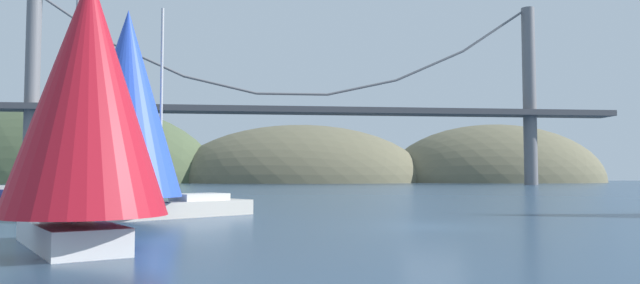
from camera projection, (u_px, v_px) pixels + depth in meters
ground_plane at (434, 227)px, 23.36m from camera, size 360.00×360.00×0.00m
headland_right at (495, 182)px, 163.84m from camera, size 62.72×44.00×32.84m
headland_left at (74, 183)px, 151.40m from camera, size 75.17×44.00×42.32m
headland_center at (302, 183)px, 157.89m from camera, size 69.86×44.00×31.56m
suspension_bridge at (292, 103)px, 118.62m from camera, size 138.22×6.00×38.51m
sailboat_crimson_sail at (86, 104)px, 15.41m from camera, size 6.15×7.85×8.15m
sailboat_blue_spinnaker at (130, 110)px, 27.23m from camera, size 9.58×8.83×10.38m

